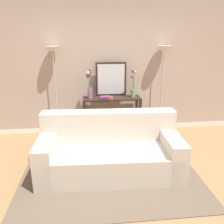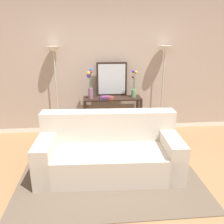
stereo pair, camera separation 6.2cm
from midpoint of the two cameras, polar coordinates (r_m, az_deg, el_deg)
The scene contains 13 objects.
ground_plane at distance 3.32m, azimuth 0.63°, elevation -18.73°, with size 16.00×16.00×0.02m, color #9E754C.
back_wall at distance 4.88m, azimuth -2.43°, elevation 13.04°, with size 12.00×0.15×3.09m.
area_rug at distance 3.58m, azimuth -0.83°, elevation -15.35°, with size 2.59×1.84×0.01m.
couch at distance 3.56m, azimuth -1.06°, elevation -9.80°, with size 2.09×0.98×0.88m.
console_table at distance 4.76m, azimuth -0.44°, elevation 0.66°, with size 1.15×0.38×0.80m.
floor_lamp_left at distance 4.69m, azimuth -14.39°, elevation 10.61°, with size 0.28×0.28×1.79m.
floor_lamp_right at distance 4.88m, azimuth 11.98°, elevation 11.07°, with size 0.28×0.28×1.79m.
wall_mirror at distance 4.77m, azimuth -0.61°, elevation 8.00°, with size 0.62×0.02×0.68m.
vase_tall_flowers at distance 4.59m, azimuth -5.89°, elevation 6.50°, with size 0.12×0.11×0.59m.
vase_short_flowers at distance 4.71m, azimuth 4.80°, elevation 5.97°, with size 0.11×0.10×0.55m.
fruit_bowl at distance 4.56m, azimuth -0.97°, elevation 3.49°, with size 0.16×0.16×0.05m.
book_stack at distance 4.57m, azimuth -2.22°, elevation 3.50°, with size 0.22×0.17×0.06m.
book_row_under_console at distance 4.91m, azimuth -3.68°, elevation -4.90°, with size 0.38×0.18×0.13m.
Camera 1 is at (-0.35, -2.63, 1.99)m, focal length 37.48 mm.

